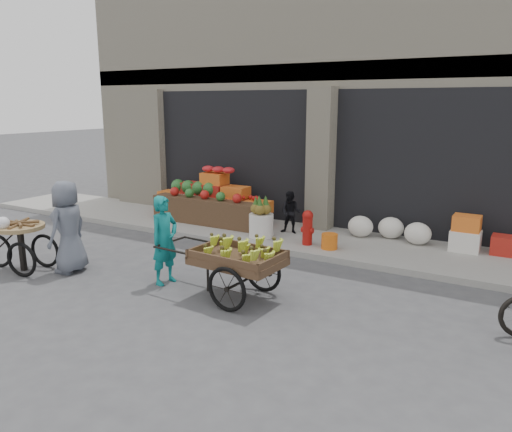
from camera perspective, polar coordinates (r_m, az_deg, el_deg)
The scene contains 13 objects.
ground at distance 7.52m, azimuth -8.14°, elevation -10.27°, with size 80.00×80.00×0.00m, color #424244.
sidewalk at distance 10.83m, azimuth 5.37°, elevation -2.60°, with size 18.00×2.20×0.12m, color gray.
building at distance 14.11m, azimuth 12.62°, elevation 14.33°, with size 14.00×6.45×7.00m.
fruit_display at distance 12.13m, azimuth -4.70°, elevation 2.06°, with size 3.10×1.12×1.24m.
pineapple_bin at distance 10.65m, azimuth 0.60°, elevation -1.09°, with size 0.52×0.52×0.50m, color silver.
fire_hydrant at distance 10.09m, azimuth 5.91°, elevation -1.16°, with size 0.22×0.22×0.71m.
orange_bucket at distance 9.92m, azimuth 8.39°, elevation -2.88°, with size 0.32×0.32×0.30m, color orange.
right_bay_goods at distance 10.54m, azimuth 19.82°, elevation -1.79°, with size 3.35×0.60×0.70m.
seated_person at distance 10.93m, azimuth 3.98°, elevation 0.41°, with size 0.45×0.35×0.93m, color black.
banana_cart at distance 7.54m, azimuth -2.43°, elevation -4.50°, with size 2.31×1.07×0.95m.
vendor_woman at distance 8.30m, azimuth -10.41°, elevation -2.73°, with size 0.54×0.35×1.47m, color #0F7474.
tricycle_cart at distance 9.75m, azimuth -25.31°, elevation -2.47°, with size 1.46×0.98×0.95m.
vendor_grey at distance 9.30m, azimuth -20.70°, elevation -1.17°, with size 0.80×0.52×1.63m, color slate.
Camera 1 is at (4.34, -5.39, 2.94)m, focal length 35.00 mm.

